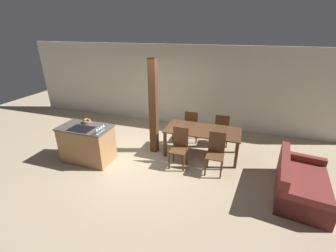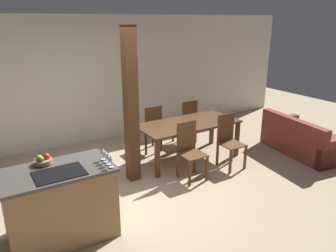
{
  "view_description": "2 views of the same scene",
  "coord_description": "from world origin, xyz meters",
  "px_view_note": "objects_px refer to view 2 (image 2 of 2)",
  "views": [
    {
      "loc": [
        2.18,
        -4.61,
        3.16
      ],
      "look_at": [
        0.6,
        0.2,
        0.95
      ],
      "focal_mm": 24.0,
      "sensor_mm": 36.0,
      "label": 1
    },
    {
      "loc": [
        -2.06,
        -4.1,
        2.62
      ],
      "look_at": [
        0.6,
        0.2,
        0.95
      ],
      "focal_mm": 35.0,
      "sensor_mm": 36.0,
      "label": 2
    }
  ],
  "objects_px": {
    "kitchen_island": "(61,204)",
    "dining_chair_far_right": "(187,121)",
    "wine_glass_middle": "(108,156)",
    "wine_glass_end": "(103,151)",
    "wine_glass_near": "(111,158)",
    "dining_chair_near_right": "(229,140)",
    "dining_chair_near_left": "(190,150)",
    "dining_table": "(188,127)",
    "couch": "(304,140)",
    "fruit_bowl": "(43,160)",
    "timber_post": "(131,107)",
    "wine_glass_far": "(105,153)",
    "dining_chair_far_left": "(151,128)"
  },
  "relations": [
    {
      "from": "dining_chair_far_right",
      "to": "dining_chair_far_left",
      "type": "bearing_deg",
      "value": 0.0
    },
    {
      "from": "fruit_bowl",
      "to": "dining_table",
      "type": "xyz_separation_m",
      "value": [
        2.82,
        0.96,
        -0.35
      ]
    },
    {
      "from": "timber_post",
      "to": "fruit_bowl",
      "type": "bearing_deg",
      "value": -154.1
    },
    {
      "from": "dining_chair_near_left",
      "to": "dining_chair_near_right",
      "type": "relative_size",
      "value": 1.0
    },
    {
      "from": "dining_table",
      "to": "timber_post",
      "type": "bearing_deg",
      "value": -170.68
    },
    {
      "from": "wine_glass_end",
      "to": "kitchen_island",
      "type": "bearing_deg",
      "value": 176.1
    },
    {
      "from": "dining_chair_near_right",
      "to": "couch",
      "type": "distance_m",
      "value": 1.79
    },
    {
      "from": "fruit_bowl",
      "to": "wine_glass_far",
      "type": "height_order",
      "value": "wine_glass_far"
    },
    {
      "from": "wine_glass_middle",
      "to": "timber_post",
      "type": "bearing_deg",
      "value": 53.59
    },
    {
      "from": "wine_glass_far",
      "to": "dining_chair_near_right",
      "type": "distance_m",
      "value": 2.73
    },
    {
      "from": "wine_glass_end",
      "to": "couch",
      "type": "xyz_separation_m",
      "value": [
        4.34,
        0.24,
        -0.81
      ]
    },
    {
      "from": "dining_table",
      "to": "dining_chair_far_right",
      "type": "height_order",
      "value": "dining_chair_far_right"
    },
    {
      "from": "dining_chair_near_right",
      "to": "dining_chair_far_left",
      "type": "bearing_deg",
      "value": 122.82
    },
    {
      "from": "wine_glass_middle",
      "to": "dining_chair_near_left",
      "type": "height_order",
      "value": "wine_glass_middle"
    },
    {
      "from": "dining_chair_far_left",
      "to": "dining_chair_far_right",
      "type": "xyz_separation_m",
      "value": [
        0.87,
        0.0,
        0.0
      ]
    },
    {
      "from": "dining_chair_far_left",
      "to": "couch",
      "type": "bearing_deg",
      "value": 147.52
    },
    {
      "from": "dining_table",
      "to": "timber_post",
      "type": "height_order",
      "value": "timber_post"
    },
    {
      "from": "fruit_bowl",
      "to": "wine_glass_far",
      "type": "bearing_deg",
      "value": -28.24
    },
    {
      "from": "dining_table",
      "to": "kitchen_island",
      "type": "bearing_deg",
      "value": -156.38
    },
    {
      "from": "dining_chair_far_left",
      "to": "wine_glass_middle",
      "type": "bearing_deg",
      "value": 50.39
    },
    {
      "from": "wine_glass_end",
      "to": "dining_chair_near_left",
      "type": "height_order",
      "value": "wine_glass_end"
    },
    {
      "from": "dining_chair_near_left",
      "to": "couch",
      "type": "bearing_deg",
      "value": -6.82
    },
    {
      "from": "wine_glass_middle",
      "to": "dining_chair_far_right",
      "type": "xyz_separation_m",
      "value": [
        2.59,
        2.08,
        -0.55
      ]
    },
    {
      "from": "wine_glass_middle",
      "to": "wine_glass_end",
      "type": "distance_m",
      "value": 0.17
    },
    {
      "from": "wine_glass_far",
      "to": "couch",
      "type": "bearing_deg",
      "value": 4.23
    },
    {
      "from": "dining_chair_far_right",
      "to": "couch",
      "type": "distance_m",
      "value": 2.43
    },
    {
      "from": "kitchen_island",
      "to": "dining_chair_far_right",
      "type": "xyz_separation_m",
      "value": [
        3.16,
        1.87,
        0.04
      ]
    },
    {
      "from": "wine_glass_end",
      "to": "dining_chair_far_right",
      "type": "distance_m",
      "value": 3.27
    },
    {
      "from": "wine_glass_far",
      "to": "wine_glass_end",
      "type": "distance_m",
      "value": 0.09
    },
    {
      "from": "dining_chair_near_right",
      "to": "timber_post",
      "type": "relative_size",
      "value": 0.39
    },
    {
      "from": "fruit_bowl",
      "to": "wine_glass_middle",
      "type": "bearing_deg",
      "value": -33.68
    },
    {
      "from": "wine_glass_middle",
      "to": "dining_chair_near_right",
      "type": "bearing_deg",
      "value": 15.54
    },
    {
      "from": "wine_glass_middle",
      "to": "dining_table",
      "type": "relative_size",
      "value": 0.08
    },
    {
      "from": "wine_glass_end",
      "to": "dining_table",
      "type": "relative_size",
      "value": 0.08
    },
    {
      "from": "wine_glass_far",
      "to": "wine_glass_near",
      "type": "bearing_deg",
      "value": -90.0
    },
    {
      "from": "wine_glass_far",
      "to": "dining_chair_far_right",
      "type": "height_order",
      "value": "wine_glass_far"
    },
    {
      "from": "couch",
      "to": "dining_table",
      "type": "bearing_deg",
      "value": 73.54
    },
    {
      "from": "kitchen_island",
      "to": "wine_glass_near",
      "type": "bearing_deg",
      "value": -27.67
    },
    {
      "from": "kitchen_island",
      "to": "wine_glass_far",
      "type": "height_order",
      "value": "wine_glass_far"
    },
    {
      "from": "fruit_bowl",
      "to": "dining_chair_far_right",
      "type": "height_order",
      "value": "fruit_bowl"
    },
    {
      "from": "wine_glass_middle",
      "to": "couch",
      "type": "bearing_deg",
      "value": 5.36
    },
    {
      "from": "dining_table",
      "to": "dining_chair_near_right",
      "type": "bearing_deg",
      "value": -57.18
    },
    {
      "from": "wine_glass_near",
      "to": "dining_chair_near_right",
      "type": "relative_size",
      "value": 0.16
    },
    {
      "from": "wine_glass_middle",
      "to": "dining_chair_near_right",
      "type": "distance_m",
      "value": 2.75
    },
    {
      "from": "wine_glass_middle",
      "to": "dining_chair_far_left",
      "type": "distance_m",
      "value": 2.75
    },
    {
      "from": "dining_chair_near_left",
      "to": "wine_glass_near",
      "type": "bearing_deg",
      "value": -154.86
    },
    {
      "from": "dining_chair_near_left",
      "to": "dining_chair_near_right",
      "type": "height_order",
      "value": "same"
    },
    {
      "from": "fruit_bowl",
      "to": "wine_glass_far",
      "type": "xyz_separation_m",
      "value": [
        0.66,
        -0.36,
        0.07
      ]
    },
    {
      "from": "dining_chair_near_right",
      "to": "dining_table",
      "type": "bearing_deg",
      "value": 122.82
    },
    {
      "from": "wine_glass_far",
      "to": "dining_chair_far_right",
      "type": "distance_m",
      "value": 3.32
    }
  ]
}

